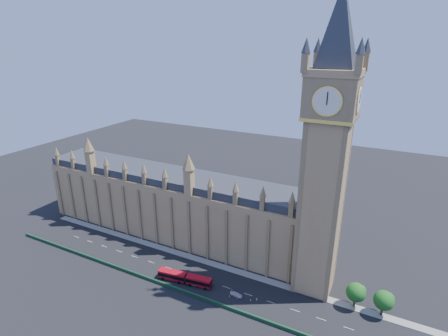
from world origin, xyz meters
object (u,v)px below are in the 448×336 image
at_px(red_bus, 185,278).
at_px(car_grey, 192,284).
at_px(car_silver, 195,283).
at_px(car_white, 236,295).

distance_m(red_bus, car_grey, 3.19).
xyz_separation_m(car_silver, car_white, (14.88, 1.37, -0.08)).
distance_m(red_bus, car_silver, 4.21).
bearing_deg(car_grey, car_silver, -54.61).
relative_size(red_bus, car_white, 4.68).
relative_size(red_bus, car_grey, 4.96).
bearing_deg(red_bus, car_grey, -11.39).
bearing_deg(car_silver, car_grey, 119.77).
bearing_deg(car_grey, car_white, -76.80).
relative_size(car_grey, car_white, 0.94).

